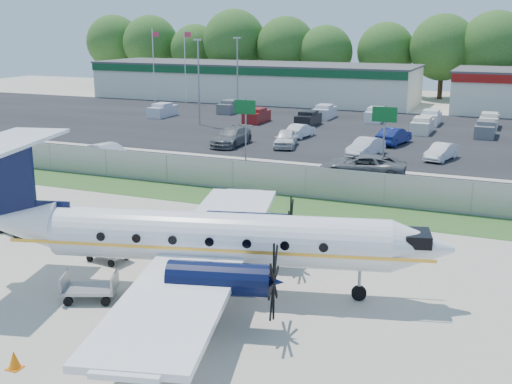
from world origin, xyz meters
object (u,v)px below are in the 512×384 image
at_px(pushback_tug, 23,221).
at_px(baggage_cart_far, 90,288).
at_px(aircraft, 208,237).
at_px(baggage_cart_near, 108,252).

xyz_separation_m(pushback_tug, baggage_cart_far, (8.42, -5.59, -0.13)).
relative_size(aircraft, baggage_cart_far, 8.21).
distance_m(pushback_tug, baggage_cart_near, 6.71).
bearing_deg(baggage_cart_near, baggage_cart_far, -63.69).
bearing_deg(aircraft, baggage_cart_far, -146.84).
distance_m(aircraft, pushback_tug, 12.85).
relative_size(baggage_cart_near, baggage_cart_far, 0.83).
height_order(pushback_tug, baggage_cart_far, pushback_tug).
bearing_deg(baggage_cart_far, baggage_cart_near, 116.31).
xyz_separation_m(aircraft, baggage_cart_far, (-3.97, -2.59, -1.82)).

